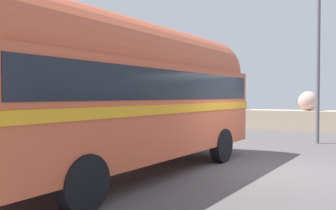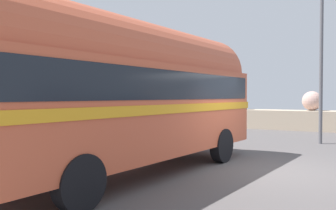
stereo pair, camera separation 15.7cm
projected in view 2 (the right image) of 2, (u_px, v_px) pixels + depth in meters
The scene contains 4 objects.
ground at pixel (270, 171), 8.85m from camera, with size 32.00×26.00×0.02m.
breakwater at pixel (321, 118), 19.13m from camera, with size 31.36×2.26×2.49m.
vintage_coach at pixel (133, 90), 8.41m from camera, with size 3.28×8.78×3.70m.
lamp_post at pixel (318, 44), 13.81m from camera, with size 1.27×0.31×7.13m.
Camera 2 is at (2.03, -8.95, 1.91)m, focal length 37.40 mm.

